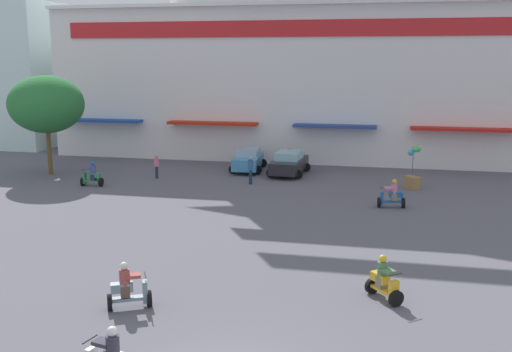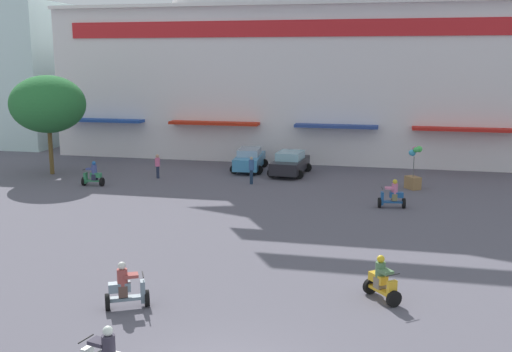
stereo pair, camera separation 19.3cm
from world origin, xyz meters
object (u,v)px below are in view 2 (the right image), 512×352
scooter_rider_6 (126,289)px  pedestrian_0 (251,168)px  parked_car_0 (249,159)px  plaza_tree_0 (48,104)px  scooter_rider_1 (382,282)px  balloon_vendor_cart (414,172)px  scooter_rider_7 (392,196)px  pedestrian_1 (158,164)px  scooter_rider_4 (93,176)px  parked_car_1 (290,163)px

scooter_rider_6 → pedestrian_0: size_ratio=0.89×
scooter_rider_6 → parked_car_0: bearing=93.9°
plaza_tree_0 → parked_car_0: (12.58, 4.15, -3.87)m
parked_car_0 → scooter_rider_1: bearing=-66.0°
balloon_vendor_cart → parked_car_0: bearing=161.5°
scooter_rider_1 → scooter_rider_7: scooter_rider_7 is taller
scooter_rider_1 → pedestrian_1: bearing=130.4°
pedestrian_1 → plaza_tree_0: bearing=-178.3°
plaza_tree_0 → scooter_rider_6: (14.17, -19.13, -4.02)m
scooter_rider_4 → scooter_rider_6: 18.96m
plaza_tree_0 → parked_car_1: bearing=11.9°
scooter_rider_4 → scooter_rider_7: scooter_rider_4 is taller
scooter_rider_6 → pedestrian_1: (-6.73, 19.35, 0.27)m
parked_car_0 → balloon_vendor_cart: bearing=-18.5°
parked_car_0 → scooter_rider_4: bearing=-139.2°
parked_car_1 → balloon_vendor_cart: (7.83, -2.74, 0.21)m
balloon_vendor_cart → scooter_rider_6: bearing=-115.1°
scooter_rider_7 → pedestrian_1: size_ratio=0.97×
parked_car_0 → scooter_rider_7: size_ratio=2.92×
plaza_tree_0 → scooter_rider_6: bearing=-53.5°
scooter_rider_1 → balloon_vendor_cart: (1.50, 17.26, 0.38)m
parked_car_0 → scooter_rider_1: 22.87m
scooter_rider_4 → pedestrian_0: 9.61m
scooter_rider_7 → plaza_tree_0: bearing=168.8°
scooter_rider_6 → balloon_vendor_cart: (9.22, 19.66, 0.36)m
scooter_rider_7 → scooter_rider_4: bearing=175.0°
scooter_rider_6 → pedestrian_0: bearing=91.3°
scooter_rider_7 → pedestrian_0: size_ratio=0.89×
parked_car_0 → pedestrian_1: 6.48m
pedestrian_1 → pedestrian_0: bearing=-4.0°
parked_car_1 → scooter_rider_7: (6.64, -7.64, -0.16)m
scooter_rider_4 → pedestrian_0: bearing=15.8°
scooter_rider_4 → pedestrian_0: pedestrian_0 is taller
plaza_tree_0 → pedestrian_0: bearing=-0.9°
scooter_rider_4 → pedestrian_1: 4.24m
parked_car_0 → scooter_rider_6: (1.59, -23.29, -0.15)m
balloon_vendor_cart → scooter_rider_4: bearing=-169.9°
parked_car_1 → parked_car_0: bearing=163.4°
parked_car_0 → balloon_vendor_cart: size_ratio=1.72×
parked_car_0 → plaza_tree_0: bearing=-161.7°
pedestrian_0 → pedestrian_1: pedestrian_0 is taller
parked_car_1 → scooter_rider_6: bearing=-93.5°
parked_car_0 → scooter_rider_1: size_ratio=3.00×
plaza_tree_0 → pedestrian_0: 14.21m
scooter_rider_6 → pedestrian_1: bearing=109.2°
scooter_rider_4 → scooter_rider_6: (9.67, -16.30, 0.01)m
parked_car_0 → scooter_rider_6: 23.34m
parked_car_1 → plaza_tree_0: bearing=-168.1°
plaza_tree_0 → balloon_vendor_cart: 23.67m
plaza_tree_0 → balloon_vendor_cart: (23.38, 0.53, -3.66)m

